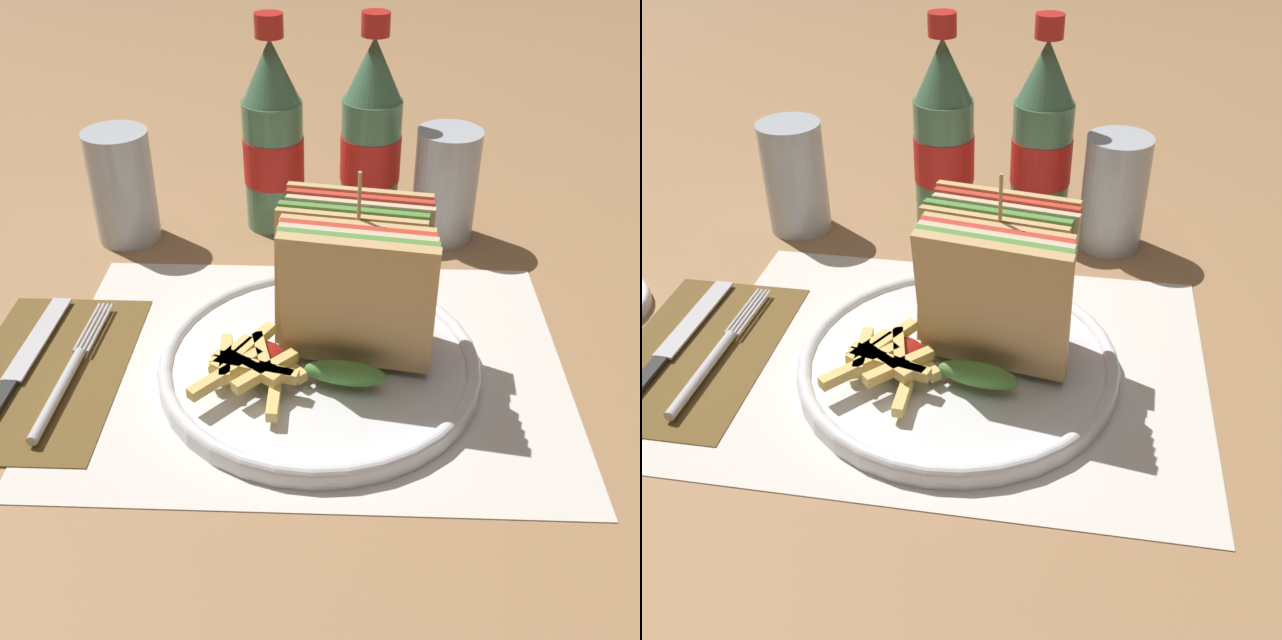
% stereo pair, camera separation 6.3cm
% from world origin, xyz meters
% --- Properties ---
extents(ground_plane, '(4.00, 4.00, 0.00)m').
position_xyz_m(ground_plane, '(0.00, 0.00, 0.00)').
color(ground_plane, '#9E754C').
extents(placemat, '(0.43, 0.33, 0.00)m').
position_xyz_m(placemat, '(-0.04, 0.02, 0.00)').
color(placemat, silver).
rests_on(placemat, ground_plane).
extents(plate_main, '(0.27, 0.27, 0.02)m').
position_xyz_m(plate_main, '(-0.03, 0.01, 0.01)').
color(plate_main, white).
rests_on(plate_main, ground_plane).
extents(club_sandwich, '(0.13, 0.13, 0.16)m').
position_xyz_m(club_sandwich, '(-0.00, 0.03, 0.08)').
color(club_sandwich, tan).
rests_on(club_sandwich, plate_main).
extents(fries_pile, '(0.09, 0.11, 0.02)m').
position_xyz_m(fries_pile, '(-0.08, -0.02, 0.03)').
color(fries_pile, '#E5C166').
rests_on(fries_pile, plate_main).
extents(ketchup_blob, '(0.04, 0.03, 0.01)m').
position_xyz_m(ketchup_blob, '(-0.08, 0.00, 0.03)').
color(ketchup_blob, maroon).
rests_on(ketchup_blob, plate_main).
extents(napkin, '(0.13, 0.22, 0.00)m').
position_xyz_m(napkin, '(-0.26, 0.00, 0.00)').
color(napkin, brown).
rests_on(napkin, ground_plane).
extents(fork, '(0.02, 0.18, 0.01)m').
position_xyz_m(fork, '(-0.24, -0.02, 0.01)').
color(fork, silver).
rests_on(fork, napkin).
extents(knife, '(0.02, 0.21, 0.00)m').
position_xyz_m(knife, '(-0.28, -0.00, 0.01)').
color(knife, black).
rests_on(knife, napkin).
extents(coke_bottle_near, '(0.07, 0.07, 0.23)m').
position_xyz_m(coke_bottle_near, '(-0.09, 0.28, 0.10)').
color(coke_bottle_near, '#4C7F5B').
rests_on(coke_bottle_near, ground_plane).
extents(coke_bottle_far, '(0.07, 0.07, 0.23)m').
position_xyz_m(coke_bottle_far, '(0.02, 0.29, 0.10)').
color(coke_bottle_far, '#4C7F5B').
rests_on(coke_bottle_far, ground_plane).
extents(glass_near, '(0.07, 0.07, 0.12)m').
position_xyz_m(glass_near, '(0.10, 0.25, 0.05)').
color(glass_near, silver).
rests_on(glass_near, ground_plane).
extents(glass_far, '(0.07, 0.07, 0.12)m').
position_xyz_m(glass_far, '(-0.25, 0.24, 0.05)').
color(glass_far, silver).
rests_on(glass_far, ground_plane).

